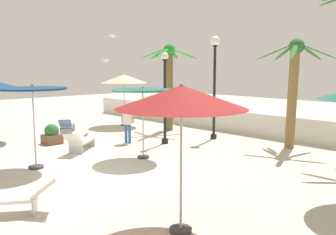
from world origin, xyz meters
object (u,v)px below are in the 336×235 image
(lamp_post_1, at_px, (215,71))
(guest_0, at_px, (128,121))
(lounge_chair_0, at_px, (80,141))
(patio_umbrella_0, at_px, (181,98))
(seagull_2, at_px, (105,60))
(lamp_post_0, at_px, (165,94))
(planter, at_px, (52,135))
(patio_umbrella_1, at_px, (143,94))
(palm_tree_2, at_px, (294,80))
(palm_tree_1, at_px, (169,76))
(patio_umbrella_3, at_px, (124,79))
(lounge_chair_1, at_px, (67,126))
(patio_umbrella_5, at_px, (33,94))
(lounge_chair_2, at_px, (15,196))
(seagull_0, at_px, (113,36))

(lamp_post_1, bearing_deg, guest_0, -118.48)
(lounge_chair_0, bearing_deg, patio_umbrella_0, -16.17)
(patio_umbrella_0, relative_size, seagull_2, 2.64)
(lamp_post_0, height_order, lamp_post_1, lamp_post_1)
(lamp_post_1, bearing_deg, planter, -124.26)
(patio_umbrella_1, xyz_separation_m, guest_0, (-2.46, 1.18, -1.31))
(palm_tree_2, bearing_deg, patio_umbrella_1, -117.55)
(lounge_chair_0, xyz_separation_m, guest_0, (0.03, 2.28, 0.57))
(palm_tree_1, bearing_deg, patio_umbrella_3, -166.27)
(lounge_chair_1, bearing_deg, lamp_post_0, 21.43)
(lamp_post_1, bearing_deg, patio_umbrella_5, -95.13)
(patio_umbrella_1, height_order, palm_tree_2, palm_tree_2)
(guest_0, bearing_deg, patio_umbrella_1, -25.73)
(patio_umbrella_5, distance_m, lounge_chair_0, 3.24)
(lounge_chair_2, relative_size, seagull_0, 1.84)
(palm_tree_2, relative_size, lamp_post_0, 1.13)
(palm_tree_2, relative_size, seagull_2, 3.88)
(palm_tree_1, bearing_deg, planter, -99.17)
(lounge_chair_1, distance_m, lounge_chair_2, 9.98)
(lamp_post_0, bearing_deg, lounge_chair_0, -108.84)
(patio_umbrella_5, height_order, seagull_0, seagull_0)
(patio_umbrella_1, distance_m, lounge_chair_2, 5.97)
(palm_tree_1, bearing_deg, lounge_chair_2, -60.84)
(lounge_chair_2, bearing_deg, patio_umbrella_0, 32.44)
(lamp_post_0, relative_size, guest_0, 2.37)
(palm_tree_2, xyz_separation_m, lounge_chair_1, (-9.01, -4.97, -2.30))
(patio_umbrella_3, relative_size, seagull_2, 2.57)
(lounge_chair_0, height_order, lounge_chair_1, lounge_chair_0)
(patio_umbrella_5, xyz_separation_m, seagull_2, (-4.49, 5.76, 1.17))
(lamp_post_1, bearing_deg, lamp_post_0, -107.64)
(patio_umbrella_3, height_order, lamp_post_1, lamp_post_1)
(patio_umbrella_3, distance_m, patio_umbrella_5, 9.02)
(lounge_chair_2, relative_size, seagull_2, 1.68)
(patio_umbrella_3, height_order, seagull_2, seagull_2)
(patio_umbrella_5, xyz_separation_m, palm_tree_1, (-2.30, 8.09, 0.39))
(patio_umbrella_5, xyz_separation_m, guest_0, (-1.14, 4.55, -1.40))
(patio_umbrella_1, height_order, patio_umbrella_3, patio_umbrella_3)
(patio_umbrella_1, bearing_deg, seagull_0, 155.25)
(lamp_post_0, bearing_deg, palm_tree_2, 36.50)
(patio_umbrella_1, distance_m, lamp_post_1, 4.72)
(palm_tree_1, relative_size, lounge_chair_1, 2.37)
(seagull_0, height_order, planter, seagull_0)
(palm_tree_1, height_order, lamp_post_0, palm_tree_1)
(palm_tree_2, bearing_deg, seagull_2, -161.01)
(patio_umbrella_3, height_order, planter, patio_umbrella_3)
(guest_0, bearing_deg, lamp_post_1, 61.52)
(lamp_post_0, xyz_separation_m, lounge_chair_2, (3.32, -7.60, -1.71))
(palm_tree_2, height_order, planter, palm_tree_2)
(lamp_post_0, bearing_deg, patio_umbrella_0, -40.85)
(patio_umbrella_5, height_order, lounge_chair_0, patio_umbrella_5)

